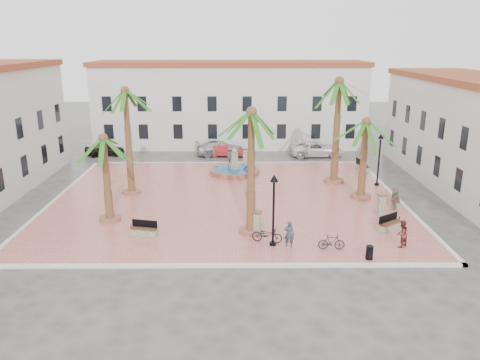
{
  "coord_description": "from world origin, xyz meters",
  "views": [
    {
      "loc": [
        0.76,
        -33.71,
        11.64
      ],
      "look_at": [
        1.0,
        0.0,
        1.6
      ],
      "focal_mm": 35.0,
      "sensor_mm": 36.0,
      "label": 1
    }
  ],
  "objects": [
    {
      "name": "fountain",
      "position": [
        0.56,
        7.04,
        0.46
      ],
      "size": [
        4.46,
        4.46,
        2.31
      ],
      "color": "#AA694B",
      "rests_on": "plaza"
    },
    {
      "name": "bollard_e",
      "position": [
        10.62,
        -3.69,
        0.95
      ],
      "size": [
        0.59,
        0.59,
        1.54
      ],
      "rotation": [
        0.0,
        0.0,
        0.07
      ],
      "color": "gray",
      "rests_on": "plaza"
    },
    {
      "name": "ground",
      "position": [
        0.0,
        0.0,
        0.0
      ],
      "size": [
        120.0,
        120.0,
        0.0
      ],
      "primitive_type": "plane",
      "color": "#56544F",
      "rests_on": "ground"
    },
    {
      "name": "kerb_w",
      "position": [
        -13.0,
        0.0,
        0.08
      ],
      "size": [
        0.3,
        22.3,
        0.16
      ],
      "primitive_type": "cube",
      "color": "silver",
      "rests_on": "ground"
    },
    {
      "name": "cyclist_b",
      "position": [
        10.29,
        -8.81,
        0.97
      ],
      "size": [
        1.0,
        0.95,
        1.63
      ],
      "primitive_type": "imported",
      "rotation": [
        0.0,
        0.0,
        3.72
      ],
      "color": "maroon",
      "rests_on": "plaza"
    },
    {
      "name": "car_white",
      "position": [
        9.13,
        14.14,
        0.76
      ],
      "size": [
        5.63,
        2.87,
        1.52
      ],
      "primitive_type": "imported",
      "rotation": [
        0.0,
        0.0,
        1.63
      ],
      "color": "white",
      "rests_on": "ground"
    },
    {
      "name": "pedestrian_fountain_a",
      "position": [
        1.73,
        0.6,
        1.03
      ],
      "size": [
        0.89,
        0.6,
        1.76
      ],
      "primitive_type": "imported",
      "rotation": [
        0.0,
        0.0,
        0.05
      ],
      "color": "#9B8268",
      "rests_on": "plaza"
    },
    {
      "name": "palm_nw",
      "position": [
        -7.51,
        1.34,
        7.3
      ],
      "size": [
        4.77,
        4.77,
        8.32
      ],
      "color": "#AA694B",
      "rests_on": "plaza"
    },
    {
      "name": "kerb_e",
      "position": [
        13.0,
        0.0,
        0.08
      ],
      "size": [
        0.3,
        22.3,
        0.16
      ],
      "primitive_type": "cube",
      "color": "silver",
      "rests_on": "ground"
    },
    {
      "name": "lamppost_s",
      "position": [
        2.86,
        -8.53,
        3.08
      ],
      "size": [
        0.47,
        0.47,
        4.33
      ],
      "color": "black",
      "rests_on": "plaza"
    },
    {
      "name": "bollard_n",
      "position": [
        1.59,
        10.4,
        0.94
      ],
      "size": [
        0.58,
        0.58,
        1.53
      ],
      "rotation": [
        0.0,
        0.0,
        0.06
      ],
      "color": "gray",
      "rests_on": "plaza"
    },
    {
      "name": "kerb_s",
      "position": [
        0.0,
        -11.0,
        0.08
      ],
      "size": [
        26.3,
        0.3,
        0.16
      ],
      "primitive_type": "cube",
      "color": "silver",
      "rests_on": "ground"
    },
    {
      "name": "palm_sw",
      "position": [
        -7.73,
        -4.43,
        5.0
      ],
      "size": [
        4.59,
        4.59,
        5.88
      ],
      "color": "#AA694B",
      "rests_on": "plaza"
    },
    {
      "name": "palm_s",
      "position": [
        1.62,
        -6.59,
        6.87
      ],
      "size": [
        4.78,
        4.78,
        7.87
      ],
      "color": "#AA694B",
      "rests_on": "plaza"
    },
    {
      "name": "car_silver",
      "position": [
        -0.95,
        14.61,
        0.76
      ],
      "size": [
        5.5,
        3.01,
        1.51
      ],
      "primitive_type": "imported",
      "rotation": [
        0.0,
        0.0,
        1.75
      ],
      "color": "#AAAAB3",
      "rests_on": "ground"
    },
    {
      "name": "bicycle_b",
      "position": [
        6.17,
        -9.16,
        0.61
      ],
      "size": [
        1.55,
        0.51,
        0.92
      ],
      "primitive_type": "imported",
      "rotation": [
        0.0,
        0.0,
        1.52
      ],
      "color": "black",
      "rests_on": "plaza"
    },
    {
      "name": "lamppost_e",
      "position": [
        12.4,
        3.3,
        3.11
      ],
      "size": [
        0.48,
        0.48,
        4.38
      ],
      "color": "black",
      "rests_on": "plaza"
    },
    {
      "name": "building_north",
      "position": [
        -0.0,
        19.99,
        4.77
      ],
      "size": [
        30.4,
        7.4,
        9.5
      ],
      "color": "silver",
      "rests_on": "ground"
    },
    {
      "name": "car_red",
      "position": [
        -0.39,
        14.13,
        0.64
      ],
      "size": [
        3.94,
        1.56,
        1.28
      ],
      "primitive_type": "imported",
      "rotation": [
        0.0,
        0.0,
        1.52
      ],
      "color": "#B4222A",
      "rests_on": "ground"
    },
    {
      "name": "bench_s",
      "position": [
        -4.99,
        -6.97,
        0.41
      ],
      "size": [
        1.79,
        0.86,
        0.91
      ],
      "rotation": [
        0.0,
        0.0,
        -0.2
      ],
      "color": "gray",
      "rests_on": "plaza"
    },
    {
      "name": "bench_ne",
      "position": [
        12.38,
        7.95,
        0.44
      ],
      "size": [
        0.95,
        2.05,
        1.04
      ],
      "rotation": [
        0.0,
        0.0,
        1.75
      ],
      "color": "gray",
      "rests_on": "plaza"
    },
    {
      "name": "bench_se",
      "position": [
        10.49,
        -6.2,
        0.42
      ],
      "size": [
        1.82,
        1.49,
        0.96
      ],
      "rotation": [
        0.0,
        0.0,
        0.6
      ],
      "color": "gray",
      "rests_on": "plaza"
    },
    {
      "name": "bollard_se",
      "position": [
        2.01,
        -6.72,
        0.89
      ],
      "size": [
        0.61,
        0.61,
        1.43
      ],
      "rotation": [
        0.0,
        0.0,
        -0.22
      ],
      "color": "gray",
      "rests_on": "plaza"
    },
    {
      "name": "cyclist_a",
      "position": [
        3.79,
        -8.75,
        0.94
      ],
      "size": [
        0.65,
        0.51,
        1.58
      ],
      "primitive_type": "imported",
      "rotation": [
        0.0,
        0.0,
        2.89
      ],
      "color": "#2F3746",
      "rests_on": "plaza"
    },
    {
      "name": "kerb_n",
      "position": [
        0.0,
        11.0,
        0.08
      ],
      "size": [
        26.3,
        0.3,
        0.16
      ],
      "primitive_type": "cube",
      "color": "silver",
      "rests_on": "ground"
    },
    {
      "name": "bench_e",
      "position": [
        12.38,
        -1.46,
        0.41
      ],
      "size": [
        0.96,
        1.82,
        0.92
      ],
      "rotation": [
        0.0,
        0.0,
        1.31
      ],
      "color": "gray",
      "rests_on": "plaza"
    },
    {
      "name": "car_black",
      "position": [
        -13.19,
        14.5,
        0.69
      ],
      "size": [
        4.29,
        2.31,
        1.39
      ],
      "primitive_type": "imported",
      "rotation": [
        0.0,
        0.0,
        1.74
      ],
      "color": "black",
      "rests_on": "ground"
    },
    {
      "name": "pedestrian_fountain_b",
      "position": [
        1.77,
        4.8,
        0.99
      ],
      "size": [
        1.04,
        0.58,
        1.67
      ],
      "primitive_type": "imported",
      "rotation": [
        0.0,
        0.0,
        0.19
      ],
      "color": "#2E3D4D",
      "rests_on": "plaza"
    },
    {
      "name": "palm_e",
      "position": [
        10.24,
        0.1,
        5.24
      ],
      "size": [
        4.92,
        4.92,
        6.2
      ],
      "color": "#AA694B",
      "rests_on": "plaza"
    },
    {
      "name": "plaza",
      "position": [
        0.0,
        0.0,
        0.07
      ],
      "size": [
        26.0,
        22.0,
        0.15
      ],
      "primitive_type": "cube",
      "color": "#DF776C",
      "rests_on": "ground"
    },
    {
      "name": "pedestrian_north",
      "position": [
        0.11,
        10.34,
        1.0
      ],
      "size": [
        0.97,
        1.25,
        1.7
      ],
      "primitive_type": "imported",
      "rotation": [
        0.0,
        0.0,
        1.22
      ],
      "color": "#48494D",
      "rests_on": "plaza"
    },
    {
      "name": "pedestrian_east",
      "position": [
        11.97,
        -2.45,
        0.95
      ],
      "size": [
        0.98,
        1.55,
        1.59
      ],
      "primitive_type": "imported",
      "rotation": [
        0.0,
        0.0,
        -1.95
      ],
      "color": "#7B6C5D",
      "rests_on": "plaza"
    },
    {
      "name": "litter_bin",
      "position": [
        8.02,
        -10.4,
        0.54
      ],
      "size": [
        0.4,
        0.4,
        0.78
      ],
      "primitive_type": "cylinder",
      "color": "black",
      "rests_on": "plaza"
    },
    {
      "name": "palm_ne",
      "position": [
        8.98,
        4.22,
        7.66
      ],
      "size": [
        5.46,
        5.46,
        8.81
      ],
      "color": "#AA694B",
      "rests_on": "plaza"
    },
    {
      "name": "bicycle_a",
      "position": [
        2.55,
        -8.11,
        0.63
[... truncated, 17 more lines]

